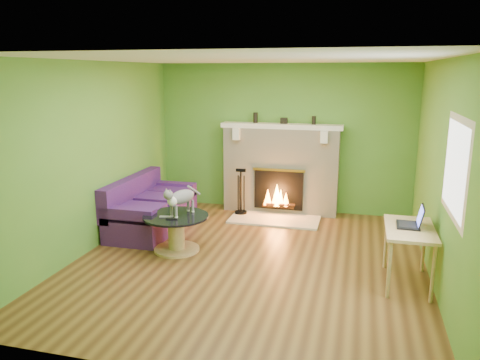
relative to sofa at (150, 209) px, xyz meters
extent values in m
plane|color=#533217|center=(1.86, -0.90, -0.32)|extent=(5.00, 5.00, 0.00)
plane|color=white|center=(1.86, -0.90, 2.28)|extent=(5.00, 5.00, 0.00)
plane|color=#538F2E|center=(1.86, 1.60, 0.98)|extent=(5.00, 0.00, 5.00)
plane|color=#538F2E|center=(1.86, -3.40, 0.98)|extent=(5.00, 0.00, 5.00)
plane|color=#538F2E|center=(-0.39, -0.90, 0.98)|extent=(0.00, 5.00, 5.00)
plane|color=#538F2E|center=(4.11, -0.90, 0.98)|extent=(0.00, 5.00, 5.00)
plane|color=silver|center=(4.10, -1.80, 1.23)|extent=(0.00, 1.20, 1.20)
plane|color=white|center=(4.09, -1.80, 1.23)|extent=(0.00, 1.06, 1.06)
cube|color=beige|center=(1.86, 1.42, 0.43)|extent=(2.00, 0.35, 1.50)
cube|color=black|center=(1.86, 1.23, 0.12)|extent=(0.85, 0.03, 0.68)
cube|color=gold|center=(1.86, 1.23, 0.48)|extent=(0.91, 0.02, 0.04)
cylinder|color=black|center=(1.86, 1.20, -0.16)|extent=(0.55, 0.07, 0.07)
cube|color=white|center=(1.86, 1.39, 1.22)|extent=(2.10, 0.28, 0.08)
cube|color=white|center=(1.11, 1.21, 1.08)|extent=(0.12, 0.10, 0.20)
cube|color=white|center=(2.61, 1.21, 1.08)|extent=(0.12, 0.10, 0.20)
cube|color=beige|center=(1.86, 0.90, -0.30)|extent=(1.50, 0.75, 0.03)
cube|color=white|center=(1.86, 1.39, 1.22)|extent=(2.10, 0.28, 0.08)
cube|color=#401962|center=(0.06, -0.01, -0.11)|extent=(0.82, 1.82, 0.41)
cube|color=#401962|center=(-0.30, -0.01, 0.24)|extent=(0.19, 1.82, 0.51)
cube|color=#401962|center=(0.06, -0.83, 0.15)|extent=(0.82, 0.19, 0.21)
cube|color=#401962|center=(0.06, 0.81, 0.15)|extent=(0.82, 0.19, 0.21)
cube|color=#401962|center=(0.11, -0.52, 0.15)|extent=(0.65, 0.49, 0.11)
cube|color=#401962|center=(0.11, 0.09, 0.15)|extent=(0.65, 0.49, 0.11)
cube|color=#401962|center=(0.11, 0.60, 0.15)|extent=(0.65, 0.49, 0.11)
cylinder|color=#DAB475|center=(0.78, -0.81, -0.30)|extent=(0.64, 0.64, 0.03)
cylinder|color=#DAB475|center=(0.78, -0.81, -0.06)|extent=(0.23, 0.23, 0.44)
cylinder|color=black|center=(0.78, -0.81, 0.18)|extent=(0.91, 0.91, 0.03)
cube|color=#DAB475|center=(3.81, -1.11, 0.36)|extent=(0.55, 0.94, 0.04)
cylinder|color=#DAB475|center=(3.58, -1.53, 0.01)|extent=(0.04, 0.04, 0.66)
cylinder|color=#DAB475|center=(4.04, -1.53, 0.01)|extent=(0.04, 0.04, 0.66)
cylinder|color=#DAB475|center=(3.58, -0.68, 0.01)|extent=(0.04, 0.04, 0.66)
cylinder|color=#DAB475|center=(4.04, -0.68, 0.01)|extent=(0.04, 0.04, 0.66)
cube|color=gray|center=(0.68, -0.93, 0.21)|extent=(0.18, 0.08, 0.02)
cube|color=black|center=(0.80, -0.99, 0.20)|extent=(0.16, 0.05, 0.02)
cylinder|color=black|center=(1.40, 1.42, 1.35)|extent=(0.08, 0.08, 0.18)
cylinder|color=black|center=(2.41, 1.42, 1.33)|extent=(0.07, 0.07, 0.14)
cube|color=black|center=(1.90, 1.42, 1.31)|extent=(0.12, 0.08, 0.10)
camera|label=1|loc=(3.21, -6.56, 2.13)|focal=35.00mm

